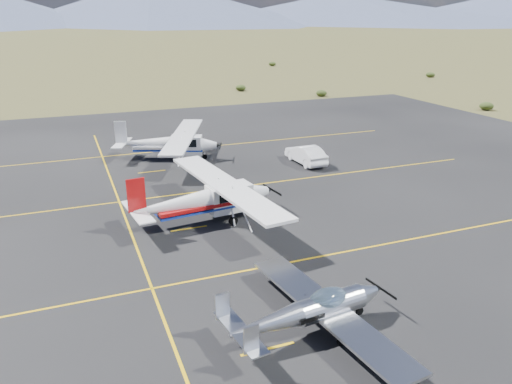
{
  "coord_description": "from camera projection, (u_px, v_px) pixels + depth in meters",
  "views": [
    {
      "loc": [
        -8.65,
        -16.76,
        10.99
      ],
      "look_at": [
        0.89,
        7.49,
        1.6
      ],
      "focal_mm": 35.0,
      "sensor_mm": 36.0,
      "label": 1
    }
  ],
  "objects": [
    {
      "name": "ground",
      "position": [
        301.0,
        285.0,
        21.37
      ],
      "size": [
        1600.0,
        1600.0,
        0.0
      ],
      "primitive_type": "plane",
      "color": "#383D1C",
      "rests_on": "ground"
    },
    {
      "name": "aircraft_low_wing",
      "position": [
        313.0,
        310.0,
        17.92
      ],
      "size": [
        6.36,
        8.82,
        1.91
      ],
      "rotation": [
        0.0,
        0.0,
        0.12
      ],
      "color": "silver",
      "rests_on": "apron"
    },
    {
      "name": "aircraft_cessna",
      "position": [
        205.0,
        198.0,
        27.36
      ],
      "size": [
        7.47,
        12.36,
        3.12
      ],
      "rotation": [
        0.0,
        0.0,
        0.12
      ],
      "color": "white",
      "rests_on": "apron"
    },
    {
      "name": "sedan",
      "position": [
        306.0,
        154.0,
        38.35
      ],
      "size": [
        1.67,
        4.37,
        1.42
      ],
      "primitive_type": "imported",
      "rotation": [
        0.0,
        0.0,
        3.18
      ],
      "color": "white",
      "rests_on": "apron"
    },
    {
      "name": "apron",
      "position": [
        244.0,
        224.0,
        27.5
      ],
      "size": [
        72.0,
        72.0,
        0.02
      ],
      "primitive_type": "cube",
      "color": "black",
      "rests_on": "ground"
    },
    {
      "name": "aircraft_plain",
      "position": [
        168.0,
        143.0,
        39.22
      ],
      "size": [
        8.59,
        11.71,
        3.04
      ],
      "rotation": [
        0.0,
        0.0,
        -0.38
      ],
      "color": "silver",
      "rests_on": "apron"
    }
  ]
}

